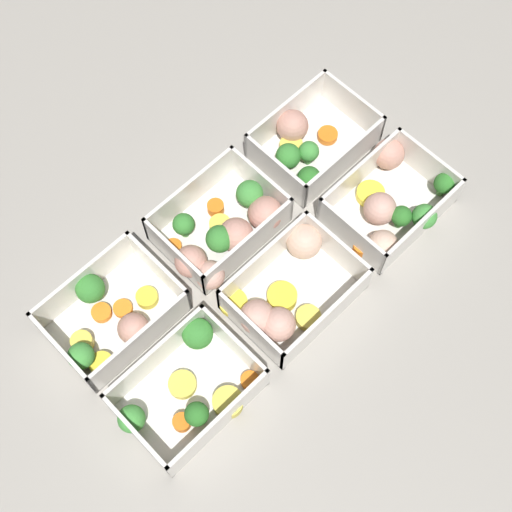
# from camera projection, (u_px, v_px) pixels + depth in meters

# --- Properties ---
(ground_plane) EXTENTS (4.00, 4.00, 0.00)m
(ground_plane) POSITION_uv_depth(u_px,v_px,m) (256.00, 262.00, 0.96)
(ground_plane) COLOR gray
(container_near_left) EXTENTS (0.16, 0.13, 0.06)m
(container_near_left) POSITION_uv_depth(u_px,v_px,m) (306.00, 143.00, 1.01)
(container_near_left) COLOR silver
(container_near_left) RESTS_ON ground_plane
(container_near_center) EXTENTS (0.17, 0.14, 0.06)m
(container_near_center) POSITION_uv_depth(u_px,v_px,m) (225.00, 230.00, 0.95)
(container_near_center) COLOR silver
(container_near_center) RESTS_ON ground_plane
(container_near_right) EXTENTS (0.16, 0.12, 0.06)m
(container_near_right) POSITION_uv_depth(u_px,v_px,m) (110.00, 318.00, 0.91)
(container_near_right) COLOR silver
(container_near_right) RESTS_ON ground_plane
(container_far_left) EXTENTS (0.18, 0.15, 0.06)m
(container_far_left) POSITION_uv_depth(u_px,v_px,m) (391.00, 203.00, 0.97)
(container_far_left) COLOR silver
(container_far_left) RESTS_ON ground_plane
(container_far_center) EXTENTS (0.18, 0.13, 0.06)m
(container_far_center) POSITION_uv_depth(u_px,v_px,m) (286.00, 292.00, 0.92)
(container_far_center) COLOR silver
(container_far_center) RESTS_ON ground_plane
(container_far_right) EXTENTS (0.17, 0.13, 0.06)m
(container_far_right) POSITION_uv_depth(u_px,v_px,m) (188.00, 387.00, 0.87)
(container_far_right) COLOR silver
(container_far_right) RESTS_ON ground_plane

